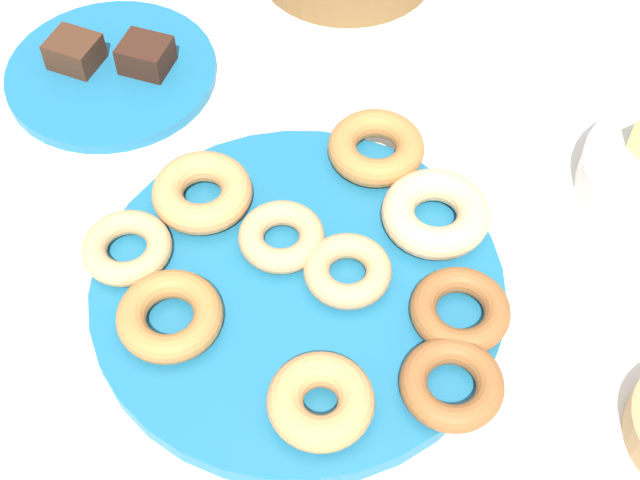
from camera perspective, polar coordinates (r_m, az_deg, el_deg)
name	(u,v)px	position (r m, az deg, el deg)	size (l,w,h in m)	color
ground_plane	(298,293)	(0.82, -1.37, -3.26)	(2.40, 2.40, 0.00)	white
donut_plate	(298,287)	(0.81, -1.38, -2.93)	(0.36, 0.36, 0.02)	#1E6B93
donut_0	(348,271)	(0.80, 1.71, -1.91)	(0.08, 0.08, 0.02)	tan
donut_1	(170,316)	(0.78, -9.23, -4.63)	(0.09, 0.09, 0.02)	#BC7A3D
donut_2	(376,148)	(0.88, 3.46, 5.69)	(0.09, 0.09, 0.03)	#BC7A3D
donut_3	(321,401)	(0.73, 0.04, -9.89)	(0.08, 0.08, 0.03)	tan
donut_4	(281,237)	(0.82, -2.39, 0.21)	(0.08, 0.08, 0.02)	tan
donut_5	(460,310)	(0.78, 8.62, -4.29)	(0.08, 0.08, 0.02)	#995B2D
donut_6	(202,192)	(0.85, -7.26, 2.93)	(0.09, 0.09, 0.03)	tan
donut_7	(436,213)	(0.84, 7.12, 1.63)	(0.10, 0.10, 0.03)	#EABC84
donut_8	(449,387)	(0.74, 7.96, -8.94)	(0.08, 0.08, 0.02)	#995B2D
donut_9	(127,248)	(0.83, -11.80, -0.47)	(0.08, 0.08, 0.02)	tan
cake_plate	(112,73)	(1.02, -12.70, 10.00)	(0.22, 0.22, 0.01)	#1E6B93
brownie_near	(74,52)	(1.02, -14.87, 11.14)	(0.05, 0.04, 0.03)	#472819
brownie_far	(146,55)	(1.00, -10.67, 11.10)	(0.05, 0.04, 0.03)	#381E14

